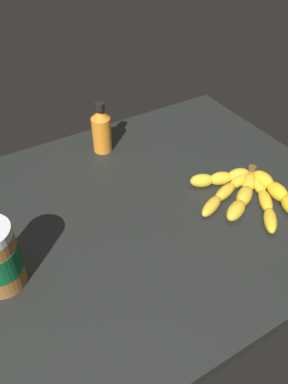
% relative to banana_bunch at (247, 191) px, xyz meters
% --- Properties ---
extents(ground_plane, '(0.92, 0.76, 0.03)m').
position_rel_banana_bunch_xyz_m(ground_plane, '(0.21, -0.10, -0.03)').
color(ground_plane, black).
extents(banana_bunch, '(0.23, 0.26, 0.04)m').
position_rel_banana_bunch_xyz_m(banana_bunch, '(0.00, 0.00, 0.00)').
color(banana_bunch, yellow).
rests_on(banana_bunch, ground_plane).
extents(honey_bottle, '(0.05, 0.05, 0.15)m').
position_rel_banana_bunch_xyz_m(honey_bottle, '(0.21, -0.36, 0.05)').
color(honey_bottle, orange).
rests_on(honey_bottle, ground_plane).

